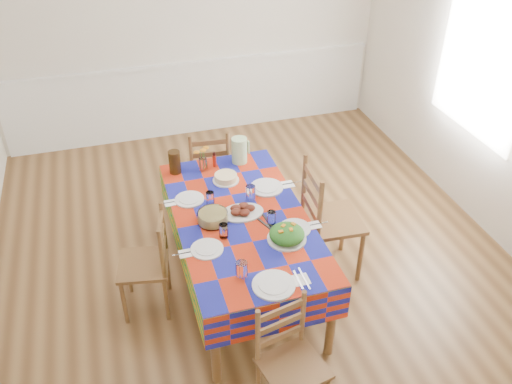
# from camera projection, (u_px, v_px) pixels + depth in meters

# --- Properties ---
(room) EXTENTS (4.58, 5.08, 2.78)m
(room) POSITION_uv_depth(u_px,v_px,m) (251.00, 123.00, 4.11)
(room) COLOR brown
(room) RESTS_ON ground
(wainscot) EXTENTS (4.41, 0.06, 0.92)m
(wainscot) POSITION_uv_depth(u_px,v_px,m) (194.00, 95.00, 6.56)
(wainscot) COLOR white
(wainscot) RESTS_ON room
(window_right) EXTENTS (0.00, 1.40, 1.40)m
(window_right) POSITION_uv_depth(u_px,v_px,m) (483.00, 59.00, 4.79)
(window_right) COLOR white
(window_right) RESTS_ON room
(dining_table) EXTENTS (1.00, 1.86, 0.73)m
(dining_table) POSITION_uv_depth(u_px,v_px,m) (241.00, 225.00, 4.22)
(dining_table) COLOR brown
(dining_table) RESTS_ON room
(setting_near_head) EXTENTS (0.47, 0.31, 0.14)m
(setting_near_head) POSITION_uv_depth(u_px,v_px,m) (263.00, 279.00, 3.56)
(setting_near_head) COLOR silver
(setting_near_head) RESTS_ON dining_table
(setting_left_near) EXTENTS (0.43, 0.26, 0.11)m
(setting_left_near) POSITION_uv_depth(u_px,v_px,m) (212.00, 242.00, 3.88)
(setting_left_near) COLOR silver
(setting_left_near) RESTS_ON dining_table
(setting_left_far) EXTENTS (0.43, 0.26, 0.11)m
(setting_left_far) POSITION_uv_depth(u_px,v_px,m) (196.00, 199.00, 4.32)
(setting_left_far) COLOR silver
(setting_left_far) RESTS_ON dining_table
(setting_right_near) EXTENTS (0.45, 0.26, 0.12)m
(setting_right_near) POSITION_uv_depth(u_px,v_px,m) (287.00, 224.00, 4.05)
(setting_right_near) COLOR silver
(setting_right_near) RESTS_ON dining_table
(setting_right_far) EXTENTS (0.52, 0.30, 0.13)m
(setting_right_far) POSITION_uv_depth(u_px,v_px,m) (262.00, 189.00, 4.43)
(setting_right_far) COLOR silver
(setting_right_far) RESTS_ON dining_table
(meat_platter) EXTENTS (0.34, 0.24, 0.07)m
(meat_platter) POSITION_uv_depth(u_px,v_px,m) (242.00, 211.00, 4.19)
(meat_platter) COLOR silver
(meat_platter) RESTS_ON dining_table
(salad_platter) EXTENTS (0.29, 0.29, 0.12)m
(salad_platter) POSITION_uv_depth(u_px,v_px,m) (287.00, 235.00, 3.92)
(salad_platter) COLOR silver
(salad_platter) RESTS_ON dining_table
(pasta_bowl) EXTENTS (0.23, 0.23, 0.08)m
(pasta_bowl) POSITION_uv_depth(u_px,v_px,m) (213.00, 217.00, 4.10)
(pasta_bowl) COLOR white
(pasta_bowl) RESTS_ON dining_table
(cake) EXTENTS (0.22, 0.22, 0.06)m
(cake) POSITION_uv_depth(u_px,v_px,m) (226.00, 178.00, 4.57)
(cake) COLOR silver
(cake) RESTS_ON dining_table
(serving_utensils) EXTENTS (0.13, 0.28, 0.01)m
(serving_utensils) POSITION_uv_depth(u_px,v_px,m) (264.00, 220.00, 4.13)
(serving_utensils) COLOR black
(serving_utensils) RESTS_ON dining_table
(flower_vase) EXTENTS (0.14, 0.12, 0.23)m
(flower_vase) POSITION_uv_depth(u_px,v_px,m) (203.00, 161.00, 4.67)
(flower_vase) COLOR white
(flower_vase) RESTS_ON dining_table
(hot_sauce) EXTENTS (0.03, 0.03, 0.14)m
(hot_sauce) POSITION_uv_depth(u_px,v_px,m) (214.00, 159.00, 4.74)
(hot_sauce) COLOR #AB1F0D
(hot_sauce) RESTS_ON dining_table
(green_pitcher) EXTENTS (0.14, 0.14, 0.23)m
(green_pitcher) POSITION_uv_depth(u_px,v_px,m) (239.00, 150.00, 4.77)
(green_pitcher) COLOR #AAD093
(green_pitcher) RESTS_ON dining_table
(tea_pitcher) EXTENTS (0.10, 0.10, 0.20)m
(tea_pitcher) POSITION_uv_depth(u_px,v_px,m) (175.00, 162.00, 4.64)
(tea_pitcher) COLOR black
(tea_pitcher) RESTS_ON dining_table
(name_card) EXTENTS (0.08, 0.02, 0.02)m
(name_card) POSITION_uv_depth(u_px,v_px,m) (282.00, 296.00, 3.47)
(name_card) COLOR silver
(name_card) RESTS_ON dining_table
(chair_near) EXTENTS (0.45, 0.44, 0.87)m
(chair_near) POSITION_uv_depth(u_px,v_px,m) (290.00, 363.00, 3.41)
(chair_near) COLOR brown
(chair_near) RESTS_ON room
(chair_far) EXTENTS (0.44, 0.42, 0.90)m
(chair_far) POSITION_uv_depth(u_px,v_px,m) (209.00, 170.00, 5.25)
(chair_far) COLOR brown
(chair_far) RESTS_ON room
(chair_left) EXTENTS (0.44, 0.46, 0.89)m
(chair_left) POSITION_uv_depth(u_px,v_px,m) (149.00, 264.00, 4.15)
(chair_left) COLOR brown
(chair_left) RESTS_ON room
(chair_right) EXTENTS (0.48, 0.50, 1.06)m
(chair_right) POSITION_uv_depth(u_px,v_px,m) (328.00, 221.00, 4.46)
(chair_right) COLOR brown
(chair_right) RESTS_ON room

